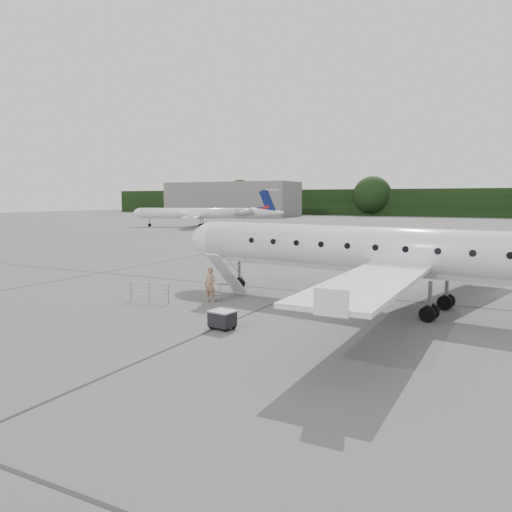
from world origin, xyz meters
The scene contains 9 objects.
ground centered at (0.00, 0.00, 0.00)m, with size 320.00×320.00×0.00m, color #595957.
treeline centered at (0.00, 130.00, 4.00)m, with size 260.00×4.00×8.00m, color black.
terminal_building centered at (-70.00, 110.00, 5.00)m, with size 40.00×14.00×10.00m, color slate.
main_regional_jet centered at (2.30, 3.15, 3.91)m, with size 30.47×21.93×7.81m, color silver, non-canonical shape.
airstair centered at (-7.21, 1.96, 1.22)m, with size 0.85×2.49×2.45m, color silver, non-canonical shape.
passenger centered at (-7.39, 0.58, 0.89)m, with size 0.65×0.43×1.78m, color #986F53.
safety_railing centered at (-10.10, -0.94, 0.50)m, with size 2.20×0.08×1.00m, color #9799A0, non-canonical shape.
baggage_cart centered at (-4.07, -3.69, 0.41)m, with size 0.95×0.77×0.82m, color black, non-canonical shape.
bg_regional_left centered at (-46.13, 56.21, 3.47)m, with size 26.45×19.05×6.94m, color silver, non-canonical shape.
Camera 1 is at (6.30, -20.66, 5.31)m, focal length 35.00 mm.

